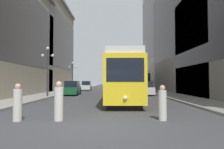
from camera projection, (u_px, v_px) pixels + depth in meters
ground_plane at (102, 127)px, 7.32m from camera, size 200.00×200.00×0.00m
sidewalk_left at (80, 88)px, 47.32m from camera, size 3.27×120.00×0.15m
sidewalk_right at (142, 88)px, 47.28m from camera, size 3.27×120.00×0.15m
streetcar at (122, 78)px, 17.46m from camera, size 2.75×13.08×3.89m
transit_bus at (138, 80)px, 36.43m from camera, size 2.91×12.90×3.45m
parked_car_left_near at (73, 88)px, 24.59m from camera, size 1.99×4.30×1.82m
parked_car_left_mid at (87, 86)px, 38.26m from camera, size 2.02×4.57×1.82m
parked_car_right_far at (146, 89)px, 24.49m from camera, size 2.05×4.36×1.82m
pedestrian_crossing_near at (18, 104)px, 8.45m from camera, size 0.37×0.37×1.66m
pedestrian_crossing_far at (59, 102)px, 8.53m from camera, size 0.40×0.40×1.77m
pedestrian_on_sidewalk at (163, 104)px, 8.59m from camera, size 0.36×0.36×1.59m
lamp_post_left_near at (48, 64)px, 20.81m from camera, size 1.41×0.36×5.41m
lamp_post_left_far at (73, 72)px, 33.81m from camera, size 1.41×0.36×5.10m
building_left_midblock at (33, 45)px, 38.65m from camera, size 13.42×18.80×17.86m
building_right_corner at (211, 18)px, 28.72m from camera, size 12.79×22.82×22.02m
building_right_far at (177, 30)px, 47.19m from camera, size 15.13×15.28×28.37m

